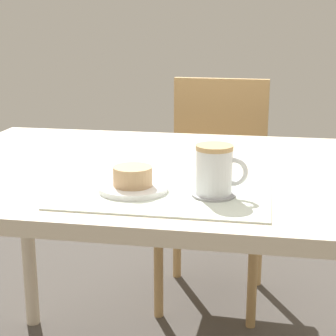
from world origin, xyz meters
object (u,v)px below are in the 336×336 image
at_px(pastry_plate, 133,188).
at_px(dining_table, 162,193).
at_px(pastry, 133,176).
at_px(wooden_chair, 215,179).
at_px(coffee_mug, 215,170).

bearing_deg(pastry_plate, dining_table, 84.68).
distance_m(dining_table, pastry, 0.26).
bearing_deg(dining_table, wooden_chair, 84.62).
xyz_separation_m(dining_table, wooden_chair, (0.07, 0.77, -0.17)).
distance_m(dining_table, wooden_chair, 0.79).
bearing_deg(pastry, pastry_plate, 0.00).
bearing_deg(dining_table, pastry_plate, -95.32).
bearing_deg(pastry, coffee_mug, -1.36).
relative_size(wooden_chair, pastry_plate, 5.67).
xyz_separation_m(dining_table, pastry, (-0.02, -0.23, 0.11)).
relative_size(dining_table, wooden_chair, 1.42).
relative_size(dining_table, pastry_plate, 8.06).
bearing_deg(dining_table, coffee_mug, -55.44).
bearing_deg(coffee_mug, dining_table, 124.56).
bearing_deg(pastry, dining_table, 84.68).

